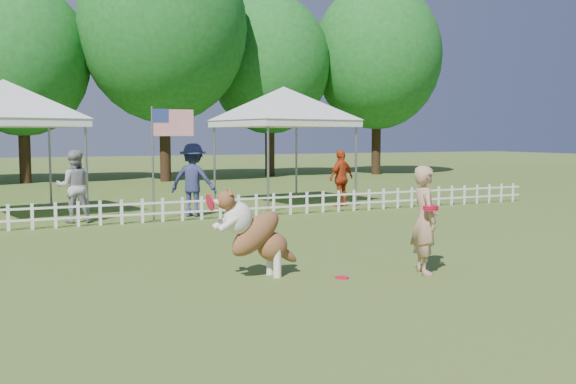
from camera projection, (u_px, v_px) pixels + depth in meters
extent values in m
plane|color=#415D1D|center=(327.00, 274.00, 9.85)|extent=(120.00, 120.00, 0.00)
imported|color=tan|center=(425.00, 220.00, 9.85)|extent=(0.57, 0.70, 1.67)
cylinder|color=red|center=(342.00, 277.00, 9.57)|extent=(0.27, 0.27, 0.02)
imported|color=#A19FA5|center=(74.00, 186.00, 15.65)|extent=(0.95, 0.79, 1.78)
imported|color=navy|center=(193.00, 180.00, 16.88)|extent=(1.42, 1.32, 1.93)
imported|color=#BE3916|center=(341.00, 178.00, 19.30)|extent=(1.08, 0.72, 1.70)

